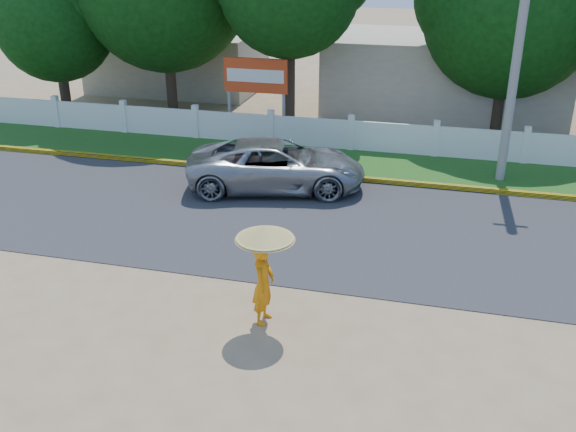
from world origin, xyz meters
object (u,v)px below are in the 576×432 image
object	(u,v)px
vehicle	(276,165)
utility_pole	(516,66)
monk_with_parasol	(264,260)
billboard	(256,80)

from	to	relation	value
vehicle	utility_pole	bearing A→B (deg)	-83.30
vehicle	monk_with_parasol	bearing A→B (deg)	180.00
utility_pole	monk_with_parasol	xyz separation A→B (m)	(-5.02, -9.73, -2.23)
utility_pole	billboard	distance (m)	9.64
utility_pole	vehicle	distance (m)	7.75
utility_pole	billboard	world-z (taller)	utility_pole
vehicle	billboard	world-z (taller)	billboard
billboard	utility_pole	bearing A→B (deg)	-18.16
utility_pole	vehicle	size ratio (longest dim) A/B	1.34
vehicle	billboard	size ratio (longest dim) A/B	1.83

